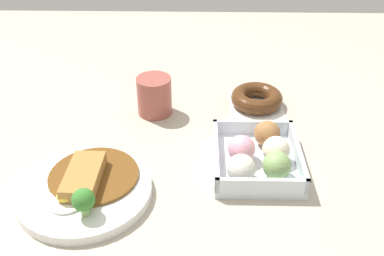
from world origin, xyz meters
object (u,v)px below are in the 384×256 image
object	(u,v)px
curry_plate	(85,188)
chocolate_ring_donut	(257,98)
donut_box	(259,156)
coffee_mug	(154,96)

from	to	relation	value
curry_plate	chocolate_ring_donut	world-z (taller)	curry_plate
curry_plate	donut_box	xyz separation A→B (m)	(0.08, -0.30, 0.01)
curry_plate	donut_box	world-z (taller)	curry_plate
curry_plate	donut_box	distance (m)	0.31
donut_box	chocolate_ring_donut	bearing A→B (deg)	-4.90
donut_box	chocolate_ring_donut	xyz separation A→B (m)	(0.23, -0.02, -0.01)
chocolate_ring_donut	coffee_mug	xyz separation A→B (m)	(-0.03, 0.23, 0.02)
chocolate_ring_donut	curry_plate	bearing A→B (deg)	133.73
curry_plate	chocolate_ring_donut	xyz separation A→B (m)	(0.31, -0.32, 0.00)
donut_box	chocolate_ring_donut	world-z (taller)	donut_box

